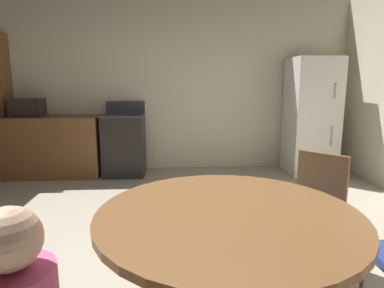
{
  "coord_description": "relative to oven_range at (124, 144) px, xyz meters",
  "views": [
    {
      "loc": [
        0.12,
        -2.31,
        1.4
      ],
      "look_at": [
        0.32,
        0.97,
        0.78
      ],
      "focal_mm": 30.85,
      "sensor_mm": 36.0,
      "label": 1
    }
  ],
  "objects": [
    {
      "name": "ground_plane",
      "position": [
        0.61,
        -2.67,
        -0.47
      ],
      "size": [
        14.0,
        14.0,
        0.0
      ],
      "primitive_type": "plane",
      "color": "#A89E89"
    },
    {
      "name": "wall_back",
      "position": [
        0.61,
        0.4,
        0.88
      ],
      "size": [
        6.14,
        0.12,
        2.7
      ],
      "primitive_type": "cube",
      "color": "beige",
      "rests_on": "ground"
    },
    {
      "name": "kitchen_counter",
      "position": [
        -1.25,
        -0.0,
        -0.02
      ],
      "size": [
        1.81,
        0.6,
        0.9
      ],
      "primitive_type": "cube",
      "color": "brown",
      "rests_on": "ground"
    },
    {
      "name": "oven_range",
      "position": [
        0.0,
        0.0,
        0.0
      ],
      "size": [
        0.6,
        0.6,
        1.1
      ],
      "color": "black",
      "rests_on": "ground"
    },
    {
      "name": "refrigerator",
      "position": [
        2.86,
        -0.05,
        0.41
      ],
      "size": [
        0.68,
        0.68,
        1.76
      ],
      "color": "white",
      "rests_on": "ground"
    },
    {
      "name": "microwave",
      "position": [
        -1.39,
        -0.0,
        0.56
      ],
      "size": [
        0.44,
        0.32,
        0.26
      ],
      "primitive_type": "cube",
      "color": "black",
      "rests_on": "kitchen_counter"
    },
    {
      "name": "dining_table",
      "position": [
        1.01,
        -3.43,
        0.14
      ],
      "size": [
        1.33,
        1.33,
        0.76
      ],
      "color": "brown",
      "rests_on": "ground"
    },
    {
      "name": "chair_northeast",
      "position": [
        1.79,
        -2.69,
        0.03
      ],
      "size": [
        0.57,
        0.57,
        0.87
      ],
      "rotation": [
        0.0,
        0.0,
        3.9
      ],
      "color": "brown",
      "rests_on": "ground"
    }
  ]
}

